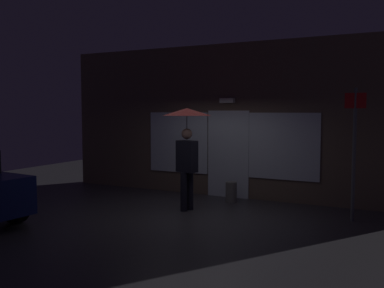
% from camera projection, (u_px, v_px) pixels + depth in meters
% --- Properties ---
extents(ground_plane, '(18.00, 18.00, 0.00)m').
position_uv_depth(ground_plane, '(189.00, 215.00, 9.08)').
color(ground_plane, '#38353A').
extents(building_facade, '(9.56, 0.48, 3.88)m').
position_uv_depth(building_facade, '(231.00, 121.00, 11.01)').
color(building_facade, brown).
rests_on(building_facade, ground).
extents(person_with_umbrella, '(1.06, 1.06, 2.25)m').
position_uv_depth(person_with_umbrella, '(187.00, 134.00, 9.42)').
color(person_with_umbrella, black).
rests_on(person_with_umbrella, ground).
extents(street_sign_post, '(0.40, 0.07, 2.65)m').
position_uv_depth(street_sign_post, '(354.00, 147.00, 8.51)').
color(street_sign_post, '#595B60').
rests_on(street_sign_post, ground).
extents(sidewalk_bollard, '(0.27, 0.27, 0.49)m').
position_uv_depth(sidewalk_bollard, '(231.00, 192.00, 10.38)').
color(sidewalk_bollard, slate).
rests_on(sidewalk_bollard, ground).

